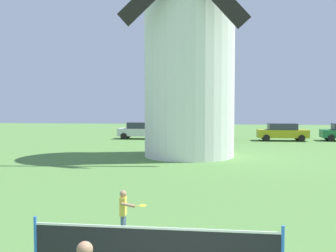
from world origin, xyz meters
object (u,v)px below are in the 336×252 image
object	(u,v)px
player_far	(124,210)
parked_car_black	(213,131)
windmill	(189,32)
parked_car_mustard	(282,132)
tennis_net	(154,244)
parked_car_silver	(140,130)

from	to	relation	value
player_far	parked_car_black	bearing A→B (deg)	86.04
windmill	player_far	distance (m)	16.54
player_far	parked_car_black	size ratio (longest dim) A/B	0.29
parked_car_black	player_far	bearing A→B (deg)	-93.96
windmill	parked_car_mustard	world-z (taller)	windmill
tennis_net	parked_car_silver	distance (m)	29.75
player_far	parked_car_silver	xyz separation A→B (m)	(-4.96, 26.80, 0.18)
tennis_net	parked_car_black	bearing A→B (deg)	88.57
windmill	parked_car_black	world-z (taller)	windmill
player_far	parked_car_silver	size ratio (longest dim) A/B	0.28
player_far	parked_car_black	xyz separation A→B (m)	(1.83, 26.48, 0.17)
parked_car_mustard	player_far	bearing A→B (deg)	-106.84
parked_car_silver	parked_car_black	distance (m)	6.80
windmill	parked_car_mustard	distance (m)	15.32
tennis_net	windmill	bearing A→B (deg)	91.98
windmill	parked_car_mustard	bearing A→B (deg)	56.87
parked_car_black	windmill	bearing A→B (deg)	-96.53
windmill	parked_car_black	distance (m)	13.46
tennis_net	parked_car_mustard	xyz separation A→B (m)	(6.89, 28.78, 0.13)
parked_car_silver	parked_car_black	xyz separation A→B (m)	(6.79, -0.32, -0.00)
tennis_net	player_far	distance (m)	2.58
windmill	parked_car_silver	size ratio (longest dim) A/B	3.69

